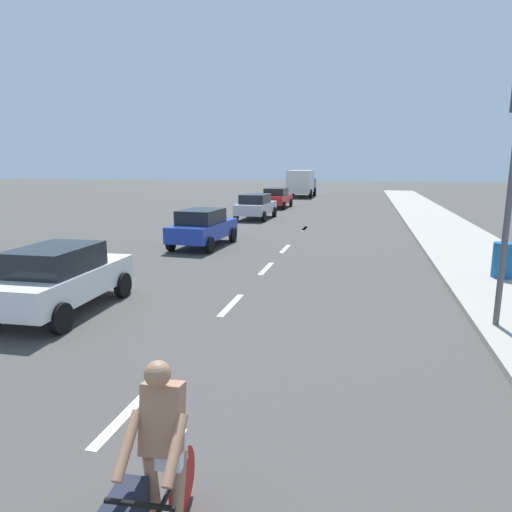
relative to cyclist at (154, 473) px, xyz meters
The scene contains 15 objects.
ground_plane 15.86m from the cyclist, 95.25° to the left, with size 160.00×160.00×0.00m, color #423F3D.
sidewalk_strip 18.70m from the cyclist, 72.01° to the left, with size 3.60×80.00×0.14m, color #9E998E.
lane_stripe_2 2.67m from the cyclist, 124.86° to the left, with size 0.16×1.80×0.01m, color white.
lane_stripe_3 7.30m from the cyclist, 101.52° to the left, with size 0.16×1.80×0.01m, color white.
lane_stripe_4 11.31m from the cyclist, 97.38° to the left, with size 0.16×1.80×0.01m, color white.
lane_stripe_5 14.96m from the cyclist, 95.57° to the left, with size 0.16×1.80×0.01m, color white.
lane_stripe_6 21.24m from the cyclist, 93.92° to the left, with size 0.16×1.80×0.01m, color white.
lane_stripe_7 21.13m from the cyclist, 93.94° to the left, with size 0.16×1.80×0.01m, color white.
cyclist is the anchor object (origin of this frame).
parked_car_white 7.69m from the cyclist, 131.88° to the left, with size 1.93×3.93×1.57m.
parked_car_blue 15.41m from the cyclist, 108.56° to the left, with size 2.02×4.05×1.57m.
parked_car_silver 25.22m from the cyclist, 101.55° to the left, with size 2.04×4.21×1.57m.
parked_car_red 32.80m from the cyclist, 99.10° to the left, with size 2.04×4.26×1.57m.
delivery_truck 45.53m from the cyclist, 96.28° to the left, with size 2.69×6.24×2.80m.
trash_bin_far 12.44m from the cyclist, 63.08° to the left, with size 0.60×0.60×1.02m, color #14518C.
Camera 1 is at (3.06, 1.17, 3.38)m, focal length 31.66 mm.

